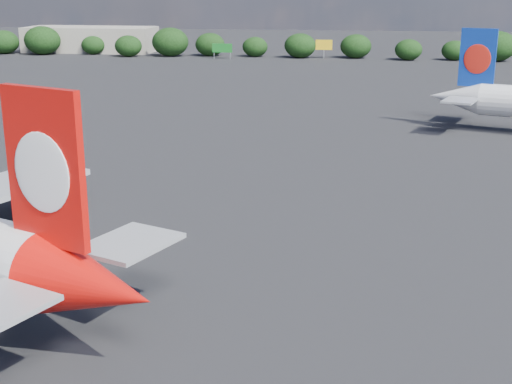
# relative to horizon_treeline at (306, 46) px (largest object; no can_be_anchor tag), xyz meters

# --- Properties ---
(ground) EXTENTS (500.00, 500.00, 0.00)m
(ground) POSITION_rel_horizon_treeline_xyz_m (-6.78, -120.52, -3.86)
(ground) COLOR black
(ground) RESTS_ON ground
(terminal_building) EXTENTS (42.00, 16.00, 8.00)m
(terminal_building) POSITION_rel_horizon_treeline_xyz_m (-71.78, 11.48, 0.14)
(terminal_building) COLOR gray
(terminal_building) RESTS_ON ground
(highway_sign) EXTENTS (6.00, 0.30, 4.50)m
(highway_sign) POSITION_rel_horizon_treeline_xyz_m (-24.78, -4.52, -0.73)
(highway_sign) COLOR #14661E
(highway_sign) RESTS_ON ground
(billboard_yellow) EXTENTS (5.00, 0.30, 5.50)m
(billboard_yellow) POSITION_rel_horizon_treeline_xyz_m (5.22, 1.48, 0.01)
(billboard_yellow) COLOR yellow
(billboard_yellow) RESTS_ON ground
(horizon_treeline) EXTENTS (205.23, 15.76, 8.88)m
(horizon_treeline) POSITION_rel_horizon_treeline_xyz_m (0.00, 0.00, 0.00)
(horizon_treeline) COLOR black
(horizon_treeline) RESTS_ON ground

